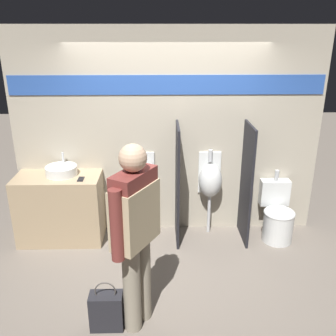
# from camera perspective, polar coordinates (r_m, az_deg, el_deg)

# --- Properties ---
(ground_plane) EXTENTS (16.00, 16.00, 0.00)m
(ground_plane) POSITION_cam_1_polar(r_m,az_deg,el_deg) (4.90, 0.05, -12.27)
(ground_plane) COLOR #70665B
(display_wall) EXTENTS (3.99, 0.07, 2.70)m
(display_wall) POSITION_cam_1_polar(r_m,az_deg,el_deg) (4.89, -0.11, 5.21)
(display_wall) COLOR #B2A893
(display_wall) RESTS_ON ground_plane
(sink_counter) EXTENTS (1.08, 0.54, 0.90)m
(sink_counter) POSITION_cam_1_polar(r_m,az_deg,el_deg) (5.11, -16.07, -5.92)
(sink_counter) COLOR tan
(sink_counter) RESTS_ON ground_plane
(sink_basin) EXTENTS (0.40, 0.40, 0.26)m
(sink_basin) POSITION_cam_1_polar(r_m,az_deg,el_deg) (4.94, -15.94, -0.37)
(sink_basin) COLOR silver
(sink_basin) RESTS_ON sink_counter
(cell_phone) EXTENTS (0.07, 0.14, 0.01)m
(cell_phone) POSITION_cam_1_polar(r_m,az_deg,el_deg) (4.75, -13.14, -1.66)
(cell_phone) COLOR black
(cell_phone) RESTS_ON sink_counter
(divider_near_counter) EXTENTS (0.03, 0.58, 1.56)m
(divider_near_counter) POSITION_cam_1_polar(r_m,az_deg,el_deg) (4.78, 1.44, -2.54)
(divider_near_counter) COLOR black
(divider_near_counter) RESTS_ON ground_plane
(divider_mid) EXTENTS (0.03, 0.58, 1.56)m
(divider_mid) POSITION_cam_1_polar(r_m,az_deg,el_deg) (4.90, 11.84, -2.40)
(divider_mid) COLOR black
(divider_mid) RESTS_ON ground_plane
(urinal_near_counter) EXTENTS (0.31, 0.26, 1.17)m
(urinal_near_counter) POSITION_cam_1_polar(r_m,az_deg,el_deg) (4.95, -3.79, -1.98)
(urinal_near_counter) COLOR silver
(urinal_near_counter) RESTS_ON ground_plane
(urinal_far) EXTENTS (0.31, 0.26, 1.17)m
(urinal_far) POSITION_cam_1_polar(r_m,az_deg,el_deg) (4.98, 6.44, -1.88)
(urinal_far) COLOR silver
(urinal_far) RESTS_ON ground_plane
(toilet) EXTENTS (0.41, 0.57, 0.90)m
(toilet) POSITION_cam_1_polar(r_m,az_deg,el_deg) (5.20, 16.29, -7.18)
(toilet) COLOR silver
(toilet) RESTS_ON ground_plane
(person_in_vest) EXTENTS (0.44, 0.55, 1.79)m
(person_in_vest) POSITION_cam_1_polar(r_m,az_deg,el_deg) (3.31, -5.02, -8.90)
(person_in_vest) COLOR gray
(person_in_vest) RESTS_ON ground_plane
(shopping_bag) EXTENTS (0.31, 0.17, 0.51)m
(shopping_bag) POSITION_cam_1_polar(r_m,az_deg,el_deg) (3.78, -9.35, -20.65)
(shopping_bag) COLOR #232328
(shopping_bag) RESTS_ON ground_plane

